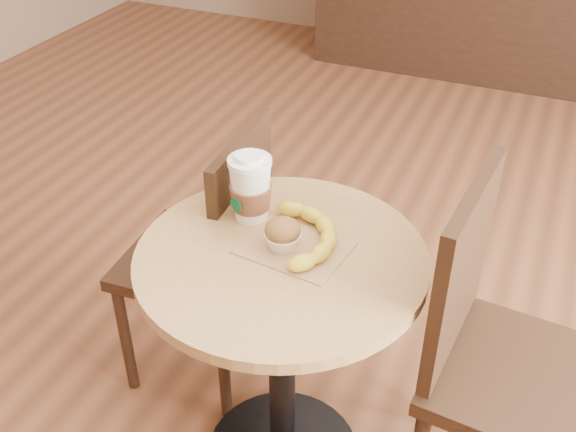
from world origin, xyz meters
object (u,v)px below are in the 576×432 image
at_px(cafe_table, 282,325).
at_px(chair_left, 210,252).
at_px(muffin, 283,234).
at_px(coffee_cup, 251,190).
at_px(banana, 301,235).
at_px(chair_right, 499,355).

bearing_deg(cafe_table, chair_left, 144.90).
bearing_deg(muffin, chair_left, 146.93).
bearing_deg(chair_left, coffee_cup, 54.77).
height_order(chair_left, coffee_cup, coffee_cup).
bearing_deg(coffee_cup, chair_left, 166.15).
relative_size(cafe_table, muffin, 8.74).
bearing_deg(coffee_cup, banana, -0.41).
bearing_deg(cafe_table, chair_right, 12.26).
bearing_deg(cafe_table, muffin, 103.55).
xyz_separation_m(cafe_table, muffin, (-0.00, 0.02, 0.27)).
bearing_deg(banana, muffin, -156.55).
bearing_deg(muffin, cafe_table, -76.45).
height_order(chair_left, muffin, chair_left).
xyz_separation_m(muffin, banana, (0.03, 0.04, -0.02)).
relative_size(chair_right, coffee_cup, 5.42).
distance_m(cafe_table, chair_right, 0.53).
bearing_deg(coffee_cup, cafe_table, -22.20).
relative_size(cafe_table, banana, 2.90).
bearing_deg(chair_right, banana, 101.52).
bearing_deg(muffin, coffee_cup, 144.73).
distance_m(chair_right, muffin, 0.59).
distance_m(cafe_table, muffin, 0.27).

